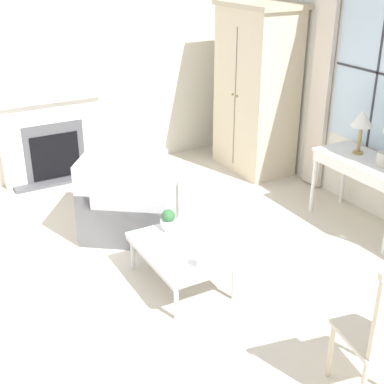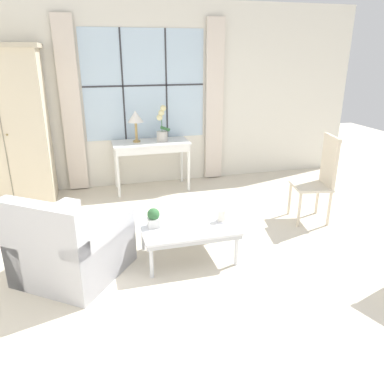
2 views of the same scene
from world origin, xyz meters
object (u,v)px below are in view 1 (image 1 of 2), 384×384
object	(u,v)px
table_lamp	(362,120)
armchair_upholstered	(127,206)
pillar_candle	(202,261)
fireplace	(51,132)
potted_plant_small	(169,220)
armoire	(256,89)
coffee_table	(181,251)
console_table	(368,168)

from	to	relation	value
table_lamp	armchair_upholstered	world-z (taller)	table_lamp
pillar_candle	fireplace	bearing A→B (deg)	-174.92
armchair_upholstered	potted_plant_small	xyz separation A→B (m)	(0.82, 0.08, 0.19)
fireplace	potted_plant_small	bearing A→B (deg)	7.82
fireplace	armoire	size ratio (longest dim) A/B	0.89
coffee_table	armoire	bearing A→B (deg)	132.16
console_table	armoire	bearing A→B (deg)	-178.79
table_lamp	armchair_upholstered	distance (m)	2.62
armoire	console_table	xyz separation A→B (m)	(1.98, 0.04, -0.41)
coffee_table	fireplace	bearing A→B (deg)	-174.21
fireplace	console_table	xyz separation A→B (m)	(2.91, 2.52, 0.04)
console_table	armchair_upholstered	size ratio (longest dim) A/B	0.94
fireplace	potted_plant_small	xyz separation A→B (m)	(2.57, 0.35, -0.16)
console_table	coffee_table	bearing A→B (deg)	-89.89
armoire	console_table	bearing A→B (deg)	1.21
armchair_upholstered	pillar_candle	size ratio (longest dim) A/B	8.46
armoire	pillar_candle	distance (m)	3.27
armoire	table_lamp	bearing A→B (deg)	2.75
potted_plant_small	armoire	bearing A→B (deg)	127.51
armoire	potted_plant_small	bearing A→B (deg)	-52.49
console_table	coffee_table	distance (m)	2.25
pillar_candle	table_lamp	bearing A→B (deg)	104.29
console_table	pillar_candle	size ratio (longest dim) A/B	7.97
fireplace	armoire	bearing A→B (deg)	69.27
fireplace	potted_plant_small	size ratio (longest dim) A/B	9.58
table_lamp	armoire	bearing A→B (deg)	-177.25
fireplace	pillar_candle	world-z (taller)	fireplace
console_table	pillar_candle	distance (m)	2.27
potted_plant_small	pillar_candle	distance (m)	0.72
armchair_upholstered	pillar_candle	world-z (taller)	armchair_upholstered
armoire	armchair_upholstered	xyz separation A→B (m)	(0.82, -2.21, -0.80)
coffee_table	pillar_candle	xyz separation A→B (m)	(0.37, -0.00, 0.10)
fireplace	console_table	bearing A→B (deg)	40.89
console_table	coffee_table	xyz separation A→B (m)	(0.00, -2.23, -0.34)
potted_plant_small	armchair_upholstered	bearing A→B (deg)	-174.56
armoire	armchair_upholstered	world-z (taller)	armoire
armoire	armchair_upholstered	bearing A→B (deg)	-69.73
console_table	armchair_upholstered	bearing A→B (deg)	-117.30
armchair_upholstered	potted_plant_small	size ratio (longest dim) A/B	6.13
pillar_candle	coffee_table	bearing A→B (deg)	179.43
armoire	pillar_candle	size ratio (longest dim) A/B	14.85
armchair_upholstered	coffee_table	world-z (taller)	armchair_upholstered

